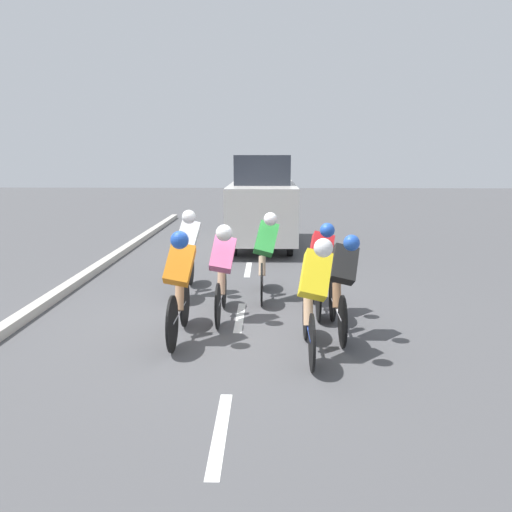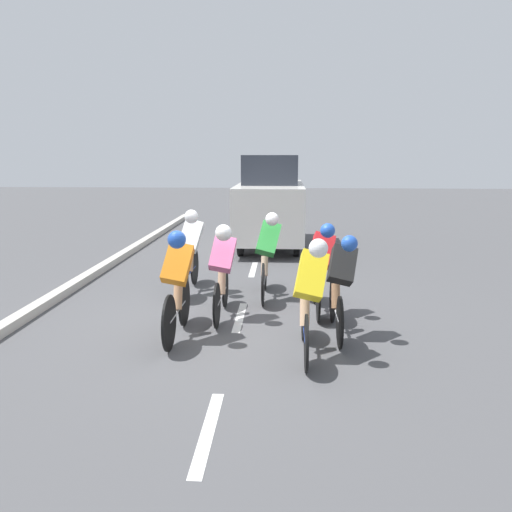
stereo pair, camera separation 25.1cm
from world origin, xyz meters
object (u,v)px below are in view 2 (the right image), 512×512
cyclist_orange (177,282)px  cyclist_pink (222,268)px  cyclist_yellow (309,294)px  cyclist_red (320,265)px  support_car (270,202)px  cyclist_black (340,283)px  cyclist_green (267,253)px  cyclist_white (190,249)px

cyclist_orange → cyclist_pink: (-0.48, -0.88, -0.00)m
cyclist_yellow → cyclist_red: bearing=-98.1°
support_car → cyclist_black: bearing=99.5°
cyclist_orange → cyclist_green: cyclist_green is taller
cyclist_black → support_car: (1.14, -6.77, 0.44)m
cyclist_yellow → cyclist_green: cyclist_green is taller
cyclist_black → cyclist_green: size_ratio=0.99×
cyclist_white → support_car: support_car is taller
cyclist_yellow → cyclist_orange: bearing=-16.0°
cyclist_orange → support_car: 7.10m
cyclist_green → support_car: bearing=-88.9°
cyclist_orange → support_car: (-1.01, -7.01, 0.40)m
cyclist_pink → cyclist_green: (-0.62, -1.13, 0.00)m
cyclist_yellow → cyclist_green: (0.60, -2.49, -0.00)m
cyclist_yellow → cyclist_orange: (1.70, -0.49, -0.00)m
cyclist_green → support_car: (0.09, -5.01, 0.40)m
cyclist_white → cyclist_black: cyclist_white is taller
cyclist_red → support_car: bearing=-80.8°
cyclist_white → support_car: bearing=-104.9°
cyclist_orange → cyclist_pink: 1.00m
cyclist_yellow → cyclist_green: 2.56m
cyclist_white → cyclist_green: size_ratio=1.02×
cyclist_black → cyclist_white: bearing=-40.0°
cyclist_green → cyclist_red: bearing=137.5°
cyclist_black → cyclist_red: size_ratio=1.04×
cyclist_pink → cyclist_black: size_ratio=0.98×
cyclist_green → cyclist_red: size_ratio=1.05×
cyclist_pink → cyclist_red: size_ratio=1.02×
cyclist_white → cyclist_pink: cyclist_white is taller
cyclist_yellow → cyclist_black: cyclist_yellow is taller
cyclist_orange → cyclist_pink: bearing=-118.8°
cyclist_yellow → cyclist_orange: size_ratio=1.00×
cyclist_orange → cyclist_black: bearing=-173.6°
cyclist_white → cyclist_orange: (-0.25, 2.26, -0.02)m
cyclist_green → support_car: support_car is taller
cyclist_orange → cyclist_white: bearing=-83.6°
cyclist_white → cyclist_red: 2.43m
cyclist_green → cyclist_red: 1.14m
cyclist_red → support_car: (0.94, -5.79, 0.43)m
cyclist_white → cyclist_pink: size_ratio=1.04×
cyclist_yellow → support_car: size_ratio=0.39×
cyclist_black → support_car: size_ratio=0.40×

